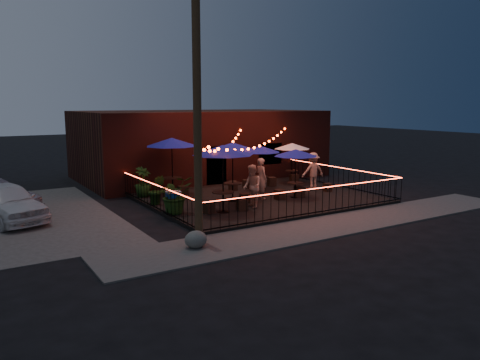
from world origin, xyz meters
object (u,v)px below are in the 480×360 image
object	(u,v)px
cafe_table_5	(292,147)
cooler	(173,201)
cafe_table_4	(296,153)
boulder	(196,239)
utility_pole	(197,118)
cafe_table_1	(172,143)
cafe_table_3	(261,150)
cafe_table_2	(233,148)
cafe_table_0	(223,151)

from	to	relation	value
cafe_table_5	cooler	bearing A→B (deg)	-160.95
cafe_table_4	boulder	xyz separation A→B (m)	(-7.18, -4.17, -1.88)
cooler	cafe_table_4	bearing A→B (deg)	5.21
utility_pole	cafe_table_4	distance (m)	7.95
cafe_table_1	cooler	bearing A→B (deg)	-113.21
cafe_table_3	cafe_table_5	bearing A→B (deg)	16.67
cafe_table_2	cooler	distance (m)	3.63
cafe_table_0	cafe_table_4	size ratio (longest dim) A/B	1.19
cooler	utility_pole	bearing A→B (deg)	-93.01
cafe_table_1	cafe_table_4	bearing A→B (deg)	-37.26
utility_pole	cafe_table_5	size ratio (longest dim) A/B	3.13
cafe_table_4	cooler	distance (m)	6.13
boulder	cafe_table_4	bearing A→B (deg)	30.13
utility_pole	cafe_table_5	world-z (taller)	utility_pole
cafe_table_1	cafe_table_2	world-z (taller)	cafe_table_1
cafe_table_0	boulder	bearing A→B (deg)	-130.84
cafe_table_4	boulder	bearing A→B (deg)	-149.87
cafe_table_3	cafe_table_4	bearing A→B (deg)	-85.28
utility_pole	cafe_table_2	world-z (taller)	utility_pole
cafe_table_5	cafe_table_4	bearing A→B (deg)	-125.76
cafe_table_2	cooler	bearing A→B (deg)	-173.17
utility_pole	cafe_table_4	world-z (taller)	utility_pole
cafe_table_0	cafe_table_4	xyz separation A→B (m)	(4.31, 0.85, -0.42)
cafe_table_1	cooler	distance (m)	3.90
cafe_table_1	cafe_table_2	bearing A→B (deg)	-57.29
cafe_table_0	cooler	bearing A→B (deg)	140.30
utility_pole	cafe_table_0	size ratio (longest dim) A/B	2.56
cooler	cafe_table_5	bearing A→B (deg)	28.68
cafe_table_0	boulder	world-z (taller)	cafe_table_0
utility_pole	cafe_table_4	size ratio (longest dim) A/B	3.04
utility_pole	boulder	world-z (taller)	utility_pole
cafe_table_1	boulder	xyz separation A→B (m)	(-2.59, -7.66, -2.32)
cafe_table_1	cafe_table_4	size ratio (longest dim) A/B	1.03
cafe_table_1	cooler	world-z (taller)	cafe_table_1
utility_pole	cafe_table_3	distance (m)	9.25
cafe_table_5	cafe_table_0	bearing A→B (deg)	-148.13
cafe_table_2	boulder	size ratio (longest dim) A/B	3.84
cafe_table_0	boulder	distance (m)	4.95
cafe_table_4	boulder	distance (m)	8.51
utility_pole	cafe_table_1	xyz separation A→B (m)	(2.23, 7.16, -1.37)
utility_pole	cafe_table_2	bearing A→B (deg)	48.69
cafe_table_3	cafe_table_4	size ratio (longest dim) A/B	0.90
utility_pole	cafe_table_3	bearing A→B (deg)	43.21
cafe_table_1	cafe_table_3	size ratio (longest dim) A/B	1.14
cafe_table_3	boulder	world-z (taller)	cafe_table_3
cafe_table_5	boulder	xyz separation A→B (m)	(-9.56, -7.48, -1.82)
utility_pole	cafe_table_1	world-z (taller)	utility_pole
boulder	cooler	bearing A→B (deg)	74.42
cafe_table_2	cafe_table_4	world-z (taller)	cafe_table_2
cafe_table_3	cafe_table_5	xyz separation A→B (m)	(2.60, 0.78, -0.03)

